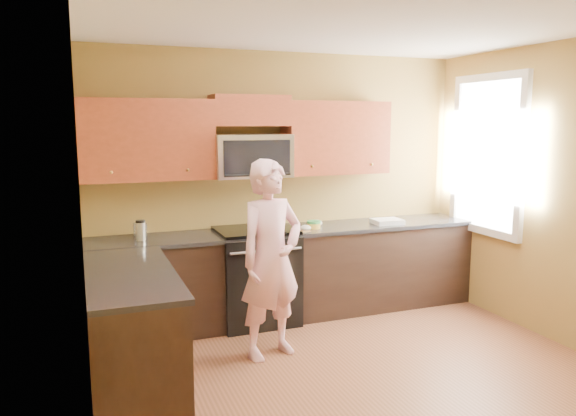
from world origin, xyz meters
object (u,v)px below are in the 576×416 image
travel_mug (141,240)px  frying_pan (272,231)px  butter_tub (314,229)px  woman (271,259)px  stove (256,275)px  microwave (251,177)px

travel_mug → frying_pan: bearing=-8.4°
butter_tub → woman: bearing=-133.4°
frying_pan → butter_tub: size_ratio=3.07×
stove → butter_tub: (0.60, -0.05, 0.45)m
woman → frying_pan: size_ratio=3.95×
microwave → frying_pan: microwave is taller
microwave → travel_mug: size_ratio=4.09×
microwave → woman: woman is taller
stove → woman: woman is taller
woman → butter_tub: bearing=28.7°
woman → travel_mug: (-0.98, 0.81, 0.08)m
butter_tub → travel_mug: 1.70m
woman → butter_tub: size_ratio=12.16×
butter_tub → travel_mug: (-1.70, 0.05, 0.00)m
butter_tub → travel_mug: travel_mug is taller
frying_pan → butter_tub: 0.52m
stove → frying_pan: bearing=-60.6°
woman → frying_pan: (0.23, 0.63, 0.11)m
microwave → travel_mug: (-1.10, -0.13, -0.53)m
woman → travel_mug: woman is taller
woman → frying_pan: woman is taller
woman → frying_pan: bearing=52.4°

